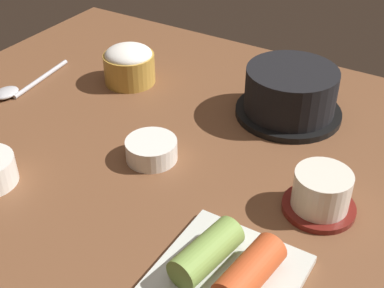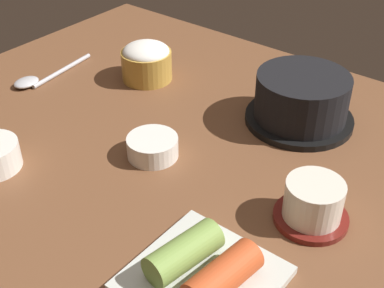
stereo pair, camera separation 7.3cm
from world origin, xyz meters
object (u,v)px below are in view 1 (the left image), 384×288
stone_pot (290,93)px  rice_bowl (129,64)px  tea_cup_with_saucer (321,193)px  banchan_cup_center (151,149)px  kimchi_plate (227,269)px  spoon (17,88)px

stone_pot → rice_bowl: 29.07cm
rice_bowl → tea_cup_with_saucer: bearing=-20.1°
banchan_cup_center → kimchi_plate: (19.80, -14.00, 0.12)cm
kimchi_plate → spoon: 54.22cm
stone_pot → spoon: 46.93cm
banchan_cup_center → kimchi_plate: 24.25cm
tea_cup_with_saucer → rice_bowl: bearing=159.9°
banchan_cup_center → spoon: banchan_cup_center is taller
banchan_cup_center → tea_cup_with_saucer: bearing=4.9°
tea_cup_with_saucer → kimchi_plate: (-4.56, -16.08, -1.01)cm
spoon → banchan_cup_center: bearing=-7.2°
spoon → tea_cup_with_saucer: bearing=-1.9°
tea_cup_with_saucer → kimchi_plate: tea_cup_with_saucer is taller
rice_bowl → tea_cup_with_saucer: size_ratio=0.97×
stone_pot → rice_bowl: (-28.75, -4.28, -0.54)cm
banchan_cup_center → rice_bowl: bearing=134.3°
stone_pot → kimchi_plate: 36.23cm
tea_cup_with_saucer → spoon: (-55.71, 1.86, -2.15)cm
kimchi_plate → spoon: kimchi_plate is taller
stone_pot → kimchi_plate: (7.69, -35.32, -2.33)cm
rice_bowl → spoon: rice_bowl is taller
stone_pot → banchan_cup_center: stone_pot is taller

